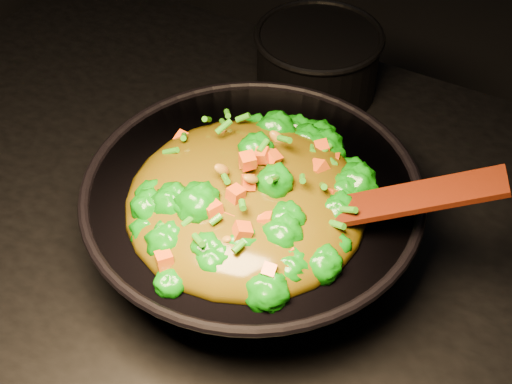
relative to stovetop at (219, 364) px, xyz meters
The scene contains 5 objects.
stovetop is the anchor object (origin of this frame).
wok 0.52m from the stovetop, 22.80° to the right, with size 0.42×0.42×0.12m, color black, non-canonical shape.
stir_fry 0.63m from the stovetop, 33.72° to the right, with size 0.30×0.30×0.10m, color #0E7708, non-canonical shape.
spatula 0.67m from the stovetop, ahead, with size 0.29×0.04×0.01m, color #3A1407.
back_pot 0.60m from the stovetop, 85.83° to the left, with size 0.20×0.20×0.12m, color black.
Camera 1 is at (0.40, -0.59, 1.66)m, focal length 50.00 mm.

